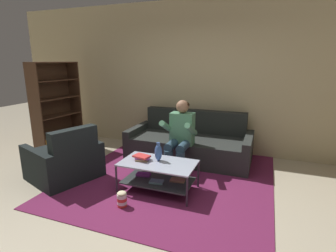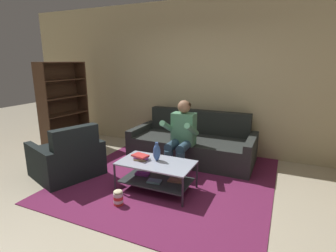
% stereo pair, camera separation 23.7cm
% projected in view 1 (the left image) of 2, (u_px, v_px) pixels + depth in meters
% --- Properties ---
extents(ground, '(16.80, 16.80, 0.00)m').
position_uv_depth(ground, '(145.00, 207.00, 3.28)').
color(ground, '#BFB398').
extents(back_partition, '(8.40, 0.12, 2.90)m').
position_uv_depth(back_partition, '(198.00, 78.00, 5.16)').
color(back_partition, '#CBBB8C').
rests_on(back_partition, ground).
extents(couch, '(2.21, 0.99, 0.86)m').
position_uv_depth(couch, '(190.00, 144.00, 4.86)').
color(couch, '#292D2A').
rests_on(couch, ground).
extents(person_seated_center, '(0.50, 0.58, 1.16)m').
position_uv_depth(person_seated_center, '(180.00, 133.00, 4.25)').
color(person_seated_center, '#2B475A').
rests_on(person_seated_center, ground).
extents(coffee_table, '(1.04, 0.59, 0.42)m').
position_uv_depth(coffee_table, '(158.00, 172.00, 3.64)').
color(coffee_table, '#AAB2C9').
rests_on(coffee_table, ground).
extents(area_rug, '(3.00, 3.31, 0.01)m').
position_uv_depth(area_rug, '(173.00, 174.00, 4.20)').
color(area_rug, '#6A1F47').
rests_on(area_rug, ground).
extents(vase, '(0.10, 0.10, 0.27)m').
position_uv_depth(vase, '(158.00, 152.00, 3.64)').
color(vase, '#355492').
rests_on(vase, coffee_table).
extents(book_stack, '(0.25, 0.20, 0.07)m').
position_uv_depth(book_stack, '(142.00, 158.00, 3.68)').
color(book_stack, '#987652').
rests_on(book_stack, coffee_table).
extents(bookshelf, '(0.42, 1.03, 1.76)m').
position_uv_depth(bookshelf, '(55.00, 116.00, 5.30)').
color(bookshelf, '#4D3120').
rests_on(bookshelf, ground).
extents(armchair, '(1.13, 1.16, 0.85)m').
position_uv_depth(armchair, '(65.00, 161.00, 4.03)').
color(armchair, black).
rests_on(armchair, ground).
extents(popcorn_tub, '(0.12, 0.12, 0.21)m').
position_uv_depth(popcorn_tub, '(122.00, 199.00, 3.26)').
color(popcorn_tub, red).
rests_on(popcorn_tub, ground).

